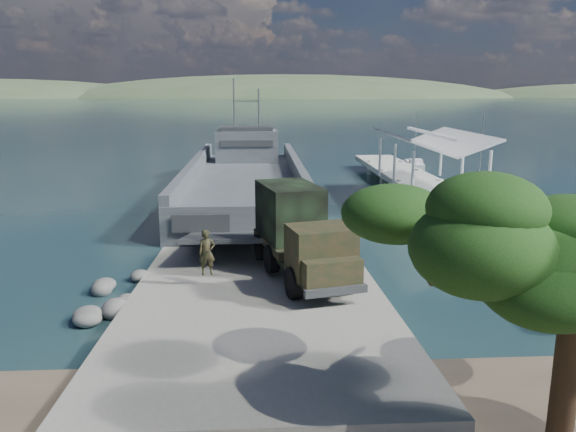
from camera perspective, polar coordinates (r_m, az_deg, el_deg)
The scene contains 11 objects.
ground at distance 22.87m, azimuth -3.14°, elevation -8.72°, with size 1400.00×1400.00×0.00m, color #1A3A3E.
boat_ramp at distance 21.85m, azimuth -3.13°, elevation -9.07°, with size 10.00×18.00×0.50m, color gray.
shoreline_rocks at distance 24.15m, azimuth -18.17°, elevation -8.18°, with size 3.20×5.60×0.90m, color #61605E, non-canonical shape.
distant_headlands at distance 583.49m, azimuth 1.63°, elevation 11.96°, with size 1000.00×240.00×48.00m, color #405A38, non-canonical shape.
pier at distance 42.65m, azimuth 14.49°, elevation 3.23°, with size 6.40×44.00×6.10m.
landing_craft at distance 44.53m, azimuth -4.32°, elevation 2.99°, with size 8.77×34.23×10.15m.
military_truck at distance 24.18m, azimuth 1.13°, elevation -1.66°, with size 4.21×8.32×3.71m.
soldier at distance 23.34m, azimuth -8.22°, elevation -4.62°, with size 0.69×0.46×1.90m, color black.
sailboat_near at distance 51.99m, azimuth 18.85°, elevation 3.21°, with size 1.84×5.39×6.47m.
sailboat_far at distance 62.70m, azimuth 12.74°, elevation 5.09°, with size 2.05×5.10×6.04m.
overhang_tree at distance 13.20m, azimuth 24.98°, elevation -2.18°, with size 7.20×6.63×6.54m.
Camera 1 is at (0.00, -21.29, 8.38)m, focal length 35.00 mm.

